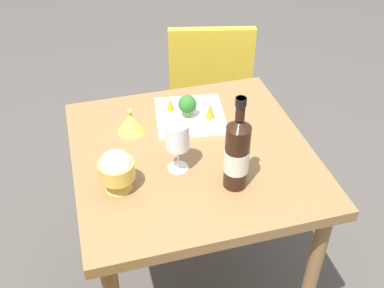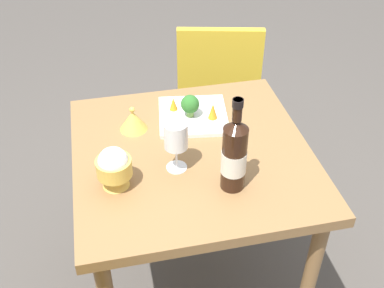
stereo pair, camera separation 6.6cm
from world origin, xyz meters
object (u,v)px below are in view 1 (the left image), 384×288
object	(u,v)px
rice_bowl_lid	(131,122)
wine_bottle	(237,153)
wine_glass	(177,137)
carrot_garnish_left	(210,110)
rice_bowl	(117,170)
broccoli_floret	(187,105)
chair_by_wall	(210,81)
carrot_garnish_right	(170,104)
serving_plate	(190,116)

from	to	relation	value
rice_bowl_lid	wine_bottle	bearing A→B (deg)	126.28
wine_bottle	wine_glass	xyz separation A→B (m)	(0.15, -0.12, 0.00)
rice_bowl_lid	carrot_garnish_left	bearing A→B (deg)	176.63
wine_bottle	wine_glass	distance (m)	0.19
rice_bowl	broccoli_floret	size ratio (longest dim) A/B	1.65
wine_bottle	rice_bowl_lid	world-z (taller)	wine_bottle
wine_glass	rice_bowl	bearing A→B (deg)	11.05
carrot_garnish_left	wine_glass	bearing A→B (deg)	51.88
chair_by_wall	rice_bowl_lid	xyz separation A→B (m)	(0.48, 0.60, 0.26)
rice_bowl_lid	carrot_garnish_right	distance (m)	0.17
rice_bowl	carrot_garnish_right	xyz separation A→B (m)	(-0.25, -0.35, -0.03)
serving_plate	carrot_garnish_left	size ratio (longest dim) A/B	4.53
wine_glass	serving_plate	world-z (taller)	wine_glass
rice_bowl	carrot_garnish_left	bearing A→B (deg)	-144.92
rice_bowl_lid	serving_plate	xyz separation A→B (m)	(-0.22, -0.02, -0.03)
broccoli_floret	carrot_garnish_left	distance (m)	0.09
wine_bottle	rice_bowl_lid	bearing A→B (deg)	-53.72
wine_bottle	rice_bowl_lid	xyz separation A→B (m)	(0.27, -0.36, -0.09)
wine_bottle	rice_bowl	distance (m)	0.37
chair_by_wall	broccoli_floret	size ratio (longest dim) A/B	9.91
wine_bottle	carrot_garnish_left	xyz separation A→B (m)	(-0.02, -0.34, -0.08)
chair_by_wall	wine_bottle	world-z (taller)	wine_bottle
rice_bowl	rice_bowl_lid	size ratio (longest dim) A/B	1.42
broccoli_floret	carrot_garnish_left	size ratio (longest dim) A/B	1.37
rice_bowl_lid	serving_plate	world-z (taller)	rice_bowl_lid
chair_by_wall	serving_plate	distance (m)	0.67
carrot_garnish_left	rice_bowl_lid	bearing A→B (deg)	-3.37
wine_glass	serving_plate	distance (m)	0.31
rice_bowl_lid	broccoli_floret	world-z (taller)	broccoli_floret
carrot_garnish_left	carrot_garnish_right	world-z (taller)	carrot_garnish_left
rice_bowl_lid	carrot_garnish_left	world-z (taller)	rice_bowl_lid
rice_bowl	carrot_garnish_right	bearing A→B (deg)	-125.22
chair_by_wall	wine_glass	distance (m)	0.98
serving_plate	carrot_garnish_right	distance (m)	0.09
wine_glass	carrot_garnish_right	xyz separation A→B (m)	(-0.05, -0.31, -0.09)
carrot_garnish_left	carrot_garnish_right	size ratio (longest dim) A/B	1.20
wine_glass	rice_bowl	world-z (taller)	wine_glass
wine_glass	serving_plate	bearing A→B (deg)	-112.87
chair_by_wall	carrot_garnish_right	size ratio (longest dim) A/B	16.38
rice_bowl	carrot_garnish_right	size ratio (longest dim) A/B	2.73
serving_plate	carrot_garnish_left	world-z (taller)	carrot_garnish_left
chair_by_wall	carrot_garnish_left	xyz separation A→B (m)	(0.19, 0.62, 0.26)
wine_glass	broccoli_floret	distance (m)	0.28
rice_bowl	chair_by_wall	bearing A→B (deg)	-122.80
carrot_garnish_left	carrot_garnish_right	bearing A→B (deg)	-33.18
serving_plate	carrot_garnish_right	xyz separation A→B (m)	(0.07, -0.04, 0.03)
wine_glass	carrot_garnish_left	bearing A→B (deg)	-128.12
wine_glass	rice_bowl_lid	xyz separation A→B (m)	(0.11, -0.24, -0.09)
wine_glass	serving_plate	xyz separation A→B (m)	(-0.11, -0.27, -0.12)
chair_by_wall	carrot_garnish_right	xyz separation A→B (m)	(0.32, 0.53, 0.26)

